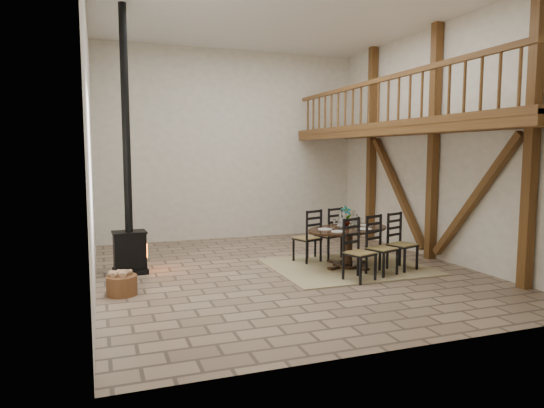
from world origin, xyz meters
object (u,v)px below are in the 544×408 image
object	(u,v)px
dining_table	(352,247)
wood_stove	(129,215)
log_stack	(125,286)
log_basket	(122,284)

from	to	relation	value
dining_table	wood_stove	world-z (taller)	wood_stove
dining_table	log_stack	world-z (taller)	dining_table
wood_stove	log_stack	bearing A→B (deg)	-100.22
wood_stove	log_stack	world-z (taller)	wood_stove
dining_table	log_basket	bearing A→B (deg)	165.29
wood_stove	log_basket	bearing A→B (deg)	-101.68
dining_table	log_stack	bearing A→B (deg)	164.41
wood_stove	log_stack	xyz separation A→B (m)	(-0.17, -1.36, -1.01)
wood_stove	log_stack	size ratio (longest dim) A/B	12.63
wood_stove	dining_table	bearing A→B (deg)	-17.23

